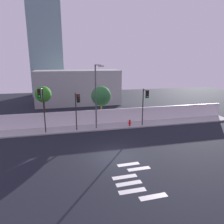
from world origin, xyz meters
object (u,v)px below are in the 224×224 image
at_px(street_lamp_curbside, 96,92).
at_px(fire_hydrant, 130,123).
at_px(traffic_light_right, 145,100).
at_px(traffic_light_center, 77,104).
at_px(roadside_tree_midleft, 101,96).
at_px(traffic_light_left, 42,101).
at_px(roadside_tree_leftmost, 43,95).

distance_m(street_lamp_curbside, fire_hydrant, 5.64).
relative_size(traffic_light_right, street_lamp_curbside, 0.62).
bearing_deg(traffic_light_center, roadside_tree_midleft, 47.51).
distance_m(traffic_light_left, traffic_light_right, 11.67).
bearing_deg(roadside_tree_midleft, traffic_light_left, -152.77).
height_order(street_lamp_curbside, roadside_tree_leftmost, street_lamp_curbside).
distance_m(traffic_light_center, fire_hydrant, 6.97).
xyz_separation_m(street_lamp_curbside, roadside_tree_leftmost, (-6.08, 3.04, -0.49)).
height_order(traffic_light_center, street_lamp_curbside, street_lamp_curbside).
xyz_separation_m(traffic_light_left, traffic_light_center, (3.71, -0.04, -0.47)).
relative_size(traffic_light_left, traffic_light_center, 1.16).
bearing_deg(roadside_tree_midleft, street_lamp_curbside, -109.90).
height_order(roadside_tree_leftmost, roadside_tree_midleft, roadside_tree_leftmost).
bearing_deg(traffic_light_left, traffic_light_right, -0.83).
height_order(traffic_light_left, traffic_light_center, traffic_light_left).
bearing_deg(street_lamp_curbside, traffic_light_center, -164.17).
distance_m(street_lamp_curbside, roadside_tree_leftmost, 6.82).
distance_m(traffic_light_left, street_lamp_curbside, 6.05).
distance_m(traffic_light_center, traffic_light_right, 7.96).
xyz_separation_m(street_lamp_curbside, roadside_tree_midleft, (1.10, 3.04, -0.96)).
bearing_deg(traffic_light_right, fire_hydrant, 153.35).
xyz_separation_m(roadside_tree_leftmost, roadside_tree_midleft, (7.18, 0.00, -0.47)).
xyz_separation_m(traffic_light_left, fire_hydrant, (10.07, 0.63, -3.25)).
xyz_separation_m(traffic_light_center, fire_hydrant, (6.36, 0.67, -2.78)).
bearing_deg(street_lamp_curbside, roadside_tree_midleft, 70.10).
height_order(traffic_light_left, street_lamp_curbside, street_lamp_curbside).
xyz_separation_m(traffic_light_left, traffic_light_right, (11.66, -0.17, -0.31)).
xyz_separation_m(traffic_light_center, roadside_tree_midleft, (3.38, 3.68, 0.15)).
distance_m(street_lamp_curbside, roadside_tree_midleft, 3.37).
height_order(traffic_light_left, fire_hydrant, traffic_light_left).
xyz_separation_m(traffic_light_right, roadside_tree_midleft, (-4.58, 3.82, -0.01)).
relative_size(traffic_light_right, roadside_tree_leftmost, 0.91).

